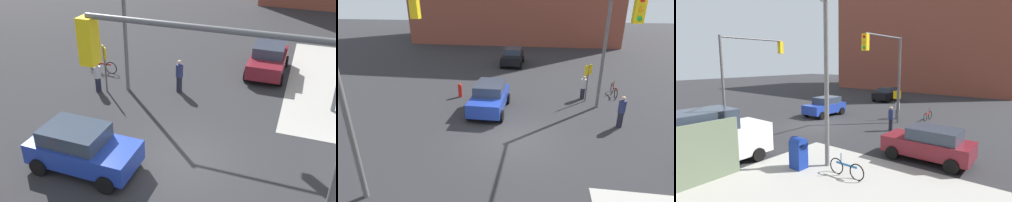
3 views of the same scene
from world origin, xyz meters
TOP-DOWN VIEW (x-y plane):
  - ground_plane at (0.00, 0.00)m, footprint 120.00×120.00m
  - traffic_signal_nw_corner at (-2.59, 4.50)m, footprint 5.04×0.36m
  - traffic_signal_se_corner at (2.41, -4.50)m, footprint 5.49×0.36m
  - warning_sign_two_way at (-5.40, 3.94)m, footprint 0.48×0.48m
  - hatchback_maroon at (1.78, 9.21)m, footprint 2.02×4.06m
  - hatchback_blue at (-3.12, -1.80)m, footprint 3.82×2.02m
  - pedestrian_crossing at (-5.80, 3.80)m, footprint 0.36×0.36m
  - pedestrian_waiting at (-2.00, 5.20)m, footprint 0.36×0.36m
  - bicycle_at_crosswalk at (-6.80, 6.00)m, footprint 1.75×0.05m

SIDE VIEW (x-z plane):
  - ground_plane at x=0.00m, z-range 0.00..0.00m
  - bicycle_at_crosswalk at x=-6.80m, z-range -0.14..0.83m
  - pedestrian_crossing at x=-5.80m, z-range 0.02..1.56m
  - hatchback_blue at x=-3.12m, z-range 0.03..1.65m
  - hatchback_maroon at x=1.78m, z-range 0.03..1.65m
  - pedestrian_waiting at x=-2.00m, z-range 0.03..1.72m
  - warning_sign_two_way at x=-5.40m, z-range 0.44..2.84m
  - traffic_signal_nw_corner at x=-2.59m, z-range 1.35..7.85m
  - traffic_signal_se_corner at x=2.41m, z-range 1.38..7.88m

